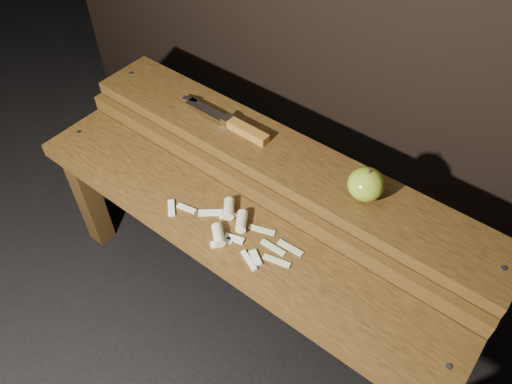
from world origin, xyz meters
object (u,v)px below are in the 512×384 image
Objects in this scene: bench_front_tier at (226,246)px; apple at (366,184)px; knife at (237,126)px; bench_rear_tier at (281,178)px.

bench_front_tier is 13.55× the size of apple.
knife reaches higher than bench_front_tier.
bench_rear_tier is at bearing 90.00° from bench_front_tier.
bench_front_tier is 0.23m from bench_rear_tier.
bench_rear_tier is (0.00, 0.23, 0.06)m from bench_front_tier.
bench_front_tier is at bearing -135.10° from apple.
knife is (-0.38, -0.00, -0.03)m from apple.
apple is at bearing 44.90° from bench_front_tier.
apple is at bearing 0.03° from knife.
bench_front_tier is 1.00× the size of bench_rear_tier.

